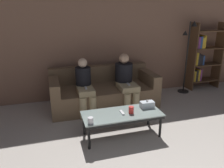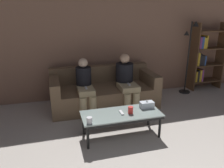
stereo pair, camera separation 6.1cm
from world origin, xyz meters
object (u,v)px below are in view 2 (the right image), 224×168
object	(u,v)px
cup_near_left	(131,110)
seated_person_mid_left	(126,79)
couch	(103,92)
coffee_table	(121,116)
game_remote	(121,113)
bookshelf	(203,58)
cup_near_right	(89,120)
tissue_box	(147,105)
seated_person_left_end	(85,85)
standing_lamp	(189,50)

from	to	relation	value
cup_near_left	seated_person_mid_left	size ratio (longest dim) A/B	0.10
couch	coffee_table	size ratio (longest dim) A/B	1.74
game_remote	bookshelf	distance (m)	3.10
cup_near_right	tissue_box	xyz separation A→B (m)	(0.99, 0.27, 0.01)
game_remote	tissue_box	bearing A→B (deg)	10.84
coffee_table	bookshelf	bearing A→B (deg)	31.30
cup_near_right	tissue_box	distance (m)	1.02
coffee_table	tissue_box	xyz separation A→B (m)	(0.46, 0.09, 0.09)
couch	seated_person_left_end	xyz separation A→B (m)	(-0.42, -0.23, 0.26)
cup_near_left	cup_near_right	world-z (taller)	cup_near_left
standing_lamp	seated_person_mid_left	world-z (taller)	standing_lamp
game_remote	seated_person_left_end	bearing A→B (deg)	110.80
cup_near_right	standing_lamp	distance (m)	3.15
cup_near_left	tissue_box	xyz separation A→B (m)	(0.33, 0.13, -0.00)
cup_near_right	game_remote	world-z (taller)	cup_near_right
couch	tissue_box	size ratio (longest dim) A/B	9.66
tissue_box	standing_lamp	size ratio (longest dim) A/B	0.13
seated_person_mid_left	couch	bearing A→B (deg)	153.16
cup_near_left	bookshelf	xyz separation A→B (m)	(2.49, 1.64, 0.34)
seated_person_mid_left	standing_lamp	bearing A→B (deg)	13.39
bookshelf	seated_person_mid_left	distance (m)	2.27
tissue_box	seated_person_left_end	bearing A→B (deg)	131.95
couch	seated_person_left_end	distance (m)	0.54
seated_person_left_end	seated_person_mid_left	world-z (taller)	seated_person_mid_left
game_remote	standing_lamp	size ratio (longest dim) A/B	0.09
seated_person_mid_left	cup_near_right	bearing A→B (deg)	-127.80
cup_near_left	couch	bearing A→B (deg)	94.94
tissue_box	seated_person_left_end	distance (m)	1.29
bookshelf	seated_person_mid_left	world-z (taller)	bookshelf
cup_near_right	bookshelf	size ratio (longest dim) A/B	0.06
cup_near_right	tissue_box	bearing A→B (deg)	15.31
cup_near_left	tissue_box	distance (m)	0.35
game_remote	coffee_table	bearing A→B (deg)	0.00
coffee_table	game_remote	bearing A→B (deg)	180.00
couch	seated_person_mid_left	world-z (taller)	seated_person_mid_left
game_remote	seated_person_mid_left	world-z (taller)	seated_person_mid_left
coffee_table	game_remote	xyz separation A→B (m)	(-0.00, 0.00, 0.05)
cup_near_right	tissue_box	world-z (taller)	tissue_box
seated_person_left_end	seated_person_mid_left	size ratio (longest dim) A/B	0.96
standing_lamp	seated_person_mid_left	xyz separation A→B (m)	(-1.67, -0.40, -0.45)
couch	tissue_box	xyz separation A→B (m)	(0.44, -1.18, 0.16)
game_remote	bookshelf	world-z (taller)	bookshelf
tissue_box	cup_near_right	bearing A→B (deg)	-164.69
game_remote	seated_person_left_end	distance (m)	1.12
seated_person_mid_left	game_remote	bearing A→B (deg)	-112.42
cup_near_right	seated_person_mid_left	world-z (taller)	seated_person_mid_left
cup_near_right	standing_lamp	bearing A→B (deg)	31.89
cup_near_left	tissue_box	bearing A→B (deg)	21.48
seated_person_left_end	seated_person_mid_left	bearing A→B (deg)	1.19
game_remote	seated_person_left_end	xyz separation A→B (m)	(-0.40, 1.04, 0.15)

